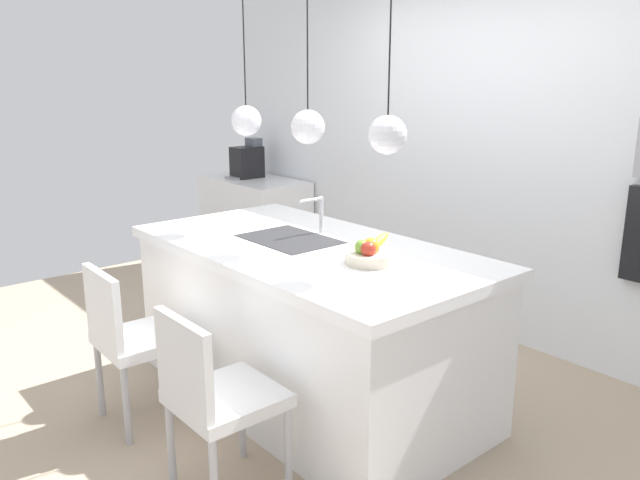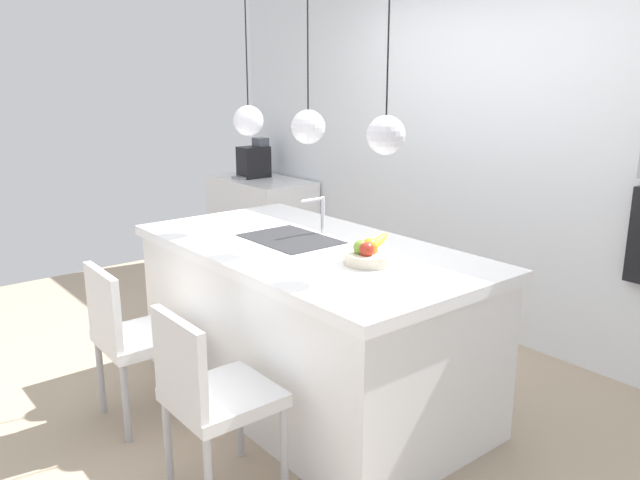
{
  "view_description": "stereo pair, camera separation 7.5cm",
  "coord_description": "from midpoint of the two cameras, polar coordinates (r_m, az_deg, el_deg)",
  "views": [
    {
      "loc": [
        2.65,
        -2.16,
        1.85
      ],
      "look_at": [
        0.1,
        0.0,
        0.97
      ],
      "focal_mm": 35.7,
      "sensor_mm": 36.0,
      "label": 1
    },
    {
      "loc": [
        2.69,
        -2.1,
        1.85
      ],
      "look_at": [
        0.1,
        0.0,
        0.97
      ],
      "focal_mm": 35.7,
      "sensor_mm": 36.0,
      "label": 2
    }
  ],
  "objects": [
    {
      "name": "pendant_light_left",
      "position": [
        3.9,
        -5.88,
        10.62
      ],
      "size": [
        0.18,
        0.18,
        0.78
      ],
      "color": "silver"
    },
    {
      "name": "pendant_light_right",
      "position": [
        2.99,
        6.65,
        9.38
      ],
      "size": [
        0.18,
        0.18,
        0.78
      ],
      "color": "silver"
    },
    {
      "name": "kitchen_island",
      "position": [
        3.69,
        -0.4,
        -7.37
      ],
      "size": [
        2.12,
        1.12,
        0.92
      ],
      "color": "white",
      "rests_on": "ground"
    },
    {
      "name": "chair_near",
      "position": [
        3.56,
        -15.92,
        -8.01
      ],
      "size": [
        0.44,
        0.46,
        0.89
      ],
      "color": "white",
      "rests_on": "ground"
    },
    {
      "name": "side_counter",
      "position": [
        6.27,
        -4.95,
        1.6
      ],
      "size": [
        1.1,
        0.6,
        0.86
      ],
      "primitive_type": "cube",
      "color": "white",
      "rests_on": "ground"
    },
    {
      "name": "fruit_bowl",
      "position": [
        3.19,
        5.07,
        -1.24
      ],
      "size": [
        0.25,
        0.26,
        0.16
      ],
      "color": "beige",
      "rests_on": "kitchen_island"
    },
    {
      "name": "sink_basin",
      "position": [
        3.67,
        -2.08,
        0.02
      ],
      "size": [
        0.56,
        0.4,
        0.02
      ],
      "primitive_type": "cube",
      "color": "#2D2D30",
      "rests_on": "kitchen_island"
    },
    {
      "name": "pendant_light_center",
      "position": [
        3.43,
        -0.43,
        10.14
      ],
      "size": [
        0.18,
        0.18,
        0.78
      ],
      "color": "silver"
    },
    {
      "name": "coffee_machine",
      "position": [
        6.25,
        -5.6,
        7.07
      ],
      "size": [
        0.2,
        0.35,
        0.38
      ],
      "color": "black",
      "rests_on": "side_counter"
    },
    {
      "name": "chair_middle",
      "position": [
        2.87,
        -9.05,
        -13.34
      ],
      "size": [
        0.43,
        0.44,
        0.89
      ],
      "color": "silver",
      "rests_on": "ground"
    },
    {
      "name": "faucet",
      "position": [
        3.77,
        0.5,
        2.71
      ],
      "size": [
        0.02,
        0.17,
        0.22
      ],
      "color": "silver",
      "rests_on": "kitchen_island"
    },
    {
      "name": "back_wall",
      "position": [
        4.66,
        15.78,
        7.39
      ],
      "size": [
        6.0,
        0.1,
        2.6
      ],
      "primitive_type": "cube",
      "color": "white",
      "rests_on": "ground"
    },
    {
      "name": "floor",
      "position": [
        3.89,
        -0.38,
        -13.73
      ],
      "size": [
        6.6,
        6.6,
        0.0
      ],
      "primitive_type": "plane",
      "color": "tan",
      "rests_on": "ground"
    }
  ]
}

